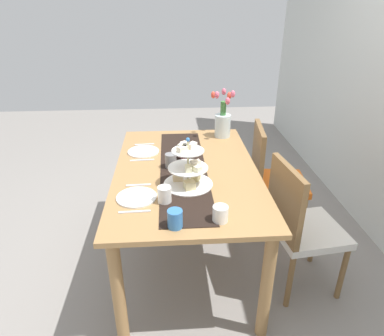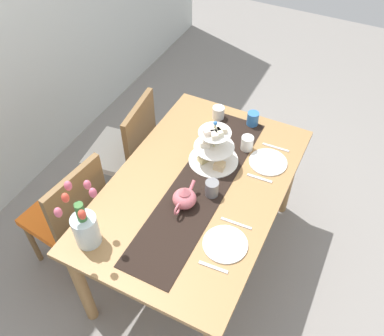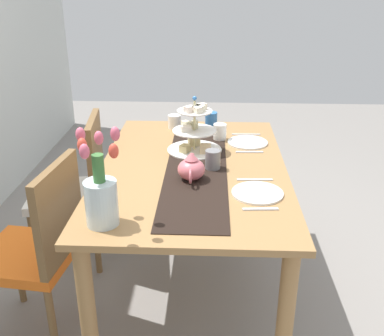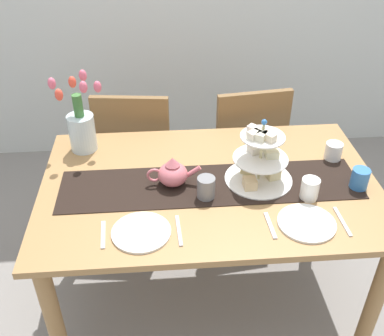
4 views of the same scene
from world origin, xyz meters
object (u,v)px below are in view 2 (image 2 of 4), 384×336
Objects in this scene: chair_left at (70,213)px; chair_right at (128,148)px; fork_right at (260,178)px; knife_left at (236,223)px; dinner_plate_left at (225,244)px; mug_orange at (253,119)px; dining_table at (197,197)px; tiered_cake_stand at (214,148)px; cream_jug at (218,113)px; mug_grey at (212,188)px; mug_white_text at (247,143)px; dinner_plate_right at (268,162)px; teapot at (184,198)px; knife_right at (276,147)px; fork_left at (213,267)px; tulip_vase at (85,225)px.

chair_right is (0.65, 0.00, 0.00)m from chair_left.
chair_right is at bearing 84.71° from fork_right.
knife_left and fork_right have the same top height.
dinner_plate_left is 2.42× the size of mug_orange.
dining_table is 0.66m from mug_orange.
mug_orange is (0.64, -0.09, 0.16)m from dining_table.
tiered_cake_stand is 0.61m from dinner_plate_left.
fork_right is at bearing -132.10° from cream_jug.
cream_jug is 0.89× the size of mug_orange.
chair_left is 5.35× the size of knife_left.
mug_grey is 0.43m from mug_white_text.
tiered_cake_stand is at bearing 113.73° from dinner_plate_right.
dinner_plate_left is 0.72m from mug_white_text.
knife_right is at bearing -24.55° from teapot.
mug_orange is at bearing 36.20° from dinner_plate_right.
fork_left is 0.94m from knife_right.
dinner_plate_right is at bearing -87.00° from chair_right.
mug_white_text is at bearing -37.00° from tiered_cake_stand.
chair_left is 1.00× the size of chair_right.
chair_right is at bearing 97.25° from mug_white_text.
teapot is 0.48m from fork_right.
tiered_cake_stand reaches higher than dinner_plate_left.
chair_left is 3.82× the size of teapot.
fork_left is 0.65× the size of dinner_plate_right.
tiered_cake_stand is at bearing -0.06° from dining_table.
teapot reaches higher than dinner_plate_left.
cream_jug is 0.89× the size of mug_white_text.
teapot is 0.73m from knife_right.
mug_orange is at bearing 1.05° from mug_grey.
tiered_cake_stand is at bearing 132.68° from knife_right.
tulip_vase reaches higher than fork_left.
knife_left is at bearing 180.00° from dinner_plate_right.
mug_white_text is (0.76, -0.84, 0.31)m from chair_left.
mug_white_text is at bearing 38.75° from fork_right.
mug_white_text is (0.85, 0.16, 0.04)m from fork_left.
teapot is 1.40× the size of knife_right.
chair_right is at bearing 53.44° from fork_left.
cream_jug is 0.57× the size of fork_right.
dinner_plate_right reaches higher than dining_table.
chair_right is at bearing 65.71° from knife_left.
tulip_vase is 1.13m from dinner_plate_right.
tiered_cake_stand is at bearing 143.00° from mug_white_text.
fork_right is at bearing -153.99° from mug_orange.
tiered_cake_stand is 1.32× the size of dinner_plate_left.
chair_left is 1.04m from fork_left.
mug_orange is (0.80, -0.09, -0.01)m from teapot.
cream_jug is (0.96, -0.56, 0.30)m from chair_left.
knife_left is 1.79× the size of mug_grey.
dinner_plate_left is at bearing -149.81° from tiered_cake_stand.
tiered_cake_stand is (0.57, -0.70, 0.36)m from chair_left.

